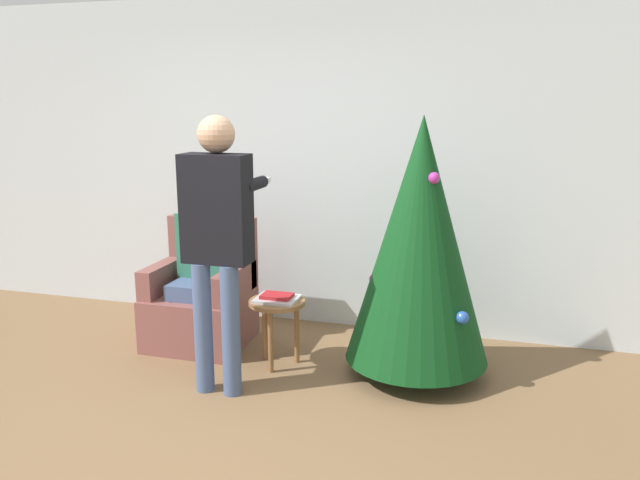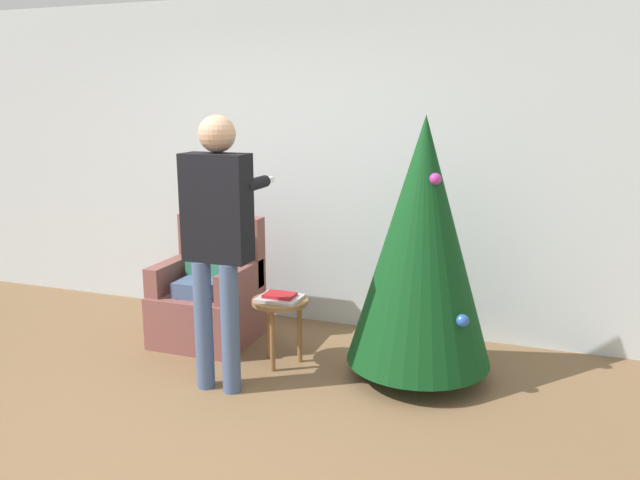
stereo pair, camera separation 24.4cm
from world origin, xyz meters
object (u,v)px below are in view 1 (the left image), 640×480
object	(u,v)px
christmas_tree	(420,241)
side_stool	(277,311)
person_seated	(199,260)
person_standing	(217,229)
armchair	(202,301)

from	to	relation	value
christmas_tree	side_stool	world-z (taller)	christmas_tree
person_seated	christmas_tree	bearing A→B (deg)	-4.12
christmas_tree	person_standing	bearing A→B (deg)	-154.52
person_seated	side_stool	xyz separation A→B (m)	(0.72, -0.23, -0.26)
armchair	person_seated	xyz separation A→B (m)	(0.00, -0.03, 0.33)
christmas_tree	person_seated	distance (m)	1.73
armchair	person_standing	world-z (taller)	person_standing
person_seated	side_stool	bearing A→B (deg)	-17.95
armchair	person_standing	bearing A→B (deg)	-55.50
person_seated	side_stool	world-z (taller)	person_seated
person_standing	side_stool	size ratio (longest dim) A/B	3.68
armchair	person_seated	distance (m)	0.33
person_seated	side_stool	size ratio (longest dim) A/B	2.53
christmas_tree	armchair	distance (m)	1.82
armchair	person_seated	size ratio (longest dim) A/B	0.79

